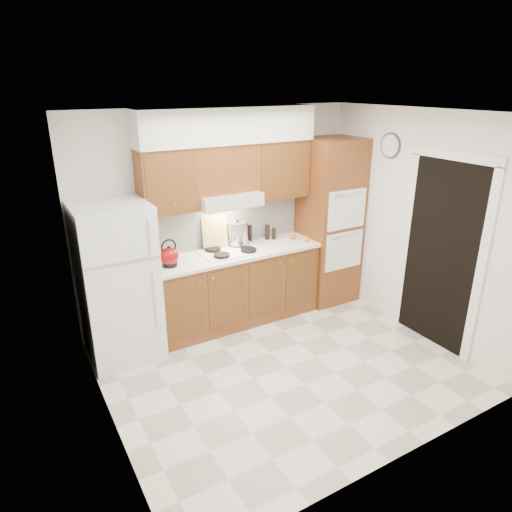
{
  "coord_description": "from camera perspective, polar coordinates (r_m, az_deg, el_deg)",
  "views": [
    {
      "loc": [
        -2.35,
        -3.4,
        2.86
      ],
      "look_at": [
        -0.11,
        0.45,
        1.15
      ],
      "focal_mm": 32.0,
      "sensor_mm": 36.0,
      "label": 1
    }
  ],
  "objects": [
    {
      "name": "wall_clock",
      "position": [
        5.76,
        16.46,
        13.09
      ],
      "size": [
        0.02,
        0.3,
        0.3
      ],
      "primitive_type": "cylinder",
      "rotation": [
        0.0,
        1.57,
        0.0
      ],
      "color": "#3F3833",
      "rests_on": "wall_right"
    },
    {
      "name": "fridge",
      "position": [
        5.05,
        -16.89,
        -3.29
      ],
      "size": [
        0.75,
        0.72,
        1.72
      ],
      "primitive_type": "cube",
      "color": "white",
      "rests_on": "floor"
    },
    {
      "name": "wall_right",
      "position": [
        5.59,
        19.7,
        3.53
      ],
      "size": [
        0.02,
        3.0,
        2.6
      ],
      "primitive_type": "cube",
      "color": "white",
      "rests_on": "floor"
    },
    {
      "name": "upper_cab_over_hood",
      "position": [
        5.36,
        -4.02,
        10.9
      ],
      "size": [
        0.75,
        0.33,
        0.55
      ],
      "primitive_type": "cube",
      "color": "brown",
      "rests_on": "range_hood"
    },
    {
      "name": "base_cabinets",
      "position": [
        5.71,
        -2.6,
        -3.99
      ],
      "size": [
        2.11,
        0.6,
        0.9
      ],
      "primitive_type": "cube",
      "color": "brown",
      "rests_on": "floor"
    },
    {
      "name": "cutting_board",
      "position": [
        5.56,
        -5.16,
        2.89
      ],
      "size": [
        0.32,
        0.15,
        0.41
      ],
      "primitive_type": "cube",
      "rotation": [
        -0.21,
        0.0,
        -0.16
      ],
      "color": "#D6B66D",
      "rests_on": "countertop"
    },
    {
      "name": "backsplash",
      "position": [
        5.67,
        -4.06,
        4.14
      ],
      "size": [
        2.11,
        0.03,
        0.56
      ],
      "primitive_type": "cube",
      "color": "white",
      "rests_on": "countertop"
    },
    {
      "name": "orange_near",
      "position": [
        5.86,
        6.35,
        2.14
      ],
      "size": [
        0.1,
        0.1,
        0.08
      ],
      "primitive_type": "sphere",
      "rotation": [
        0.0,
        0.0,
        -0.36
      ],
      "color": "orange",
      "rests_on": "countertop"
    },
    {
      "name": "oven_cabinet",
      "position": [
        6.2,
        9.11,
        4.22
      ],
      "size": [
        0.7,
        0.65,
        2.2
      ],
      "primitive_type": "cube",
      "color": "brown",
      "rests_on": "floor"
    },
    {
      "name": "kettle",
      "position": [
        5.11,
        -10.78,
        -0.06
      ],
      "size": [
        0.27,
        0.27,
        0.21
      ],
      "primitive_type": "sphere",
      "rotation": [
        0.0,
        0.0,
        0.36
      ],
      "color": "maroon",
      "rests_on": "countertop"
    },
    {
      "name": "stock_pot",
      "position": [
        5.66,
        -2.31,
        2.91
      ],
      "size": [
        0.33,
        0.33,
        0.27
      ],
      "primitive_type": "cylinder",
      "rotation": [
        0.0,
        0.0,
        0.35
      ],
      "color": "silver",
      "rests_on": "cooktop"
    },
    {
      "name": "condiment_b",
      "position": [
        5.91,
        1.43,
        3.01
      ],
      "size": [
        0.07,
        0.07,
        0.19
      ],
      "primitive_type": "cylinder",
      "rotation": [
        0.0,
        0.0,
        0.22
      ],
      "color": "black",
      "rests_on": "countertop"
    },
    {
      "name": "cooktop",
      "position": [
        5.51,
        -3.19,
        0.63
      ],
      "size": [
        0.74,
        0.5,
        0.01
      ],
      "primitive_type": "cube",
      "color": "white",
      "rests_on": "countertop"
    },
    {
      "name": "orange_far",
      "position": [
        5.95,
        4.6,
        2.55
      ],
      "size": [
        0.12,
        0.12,
        0.09
      ],
      "primitive_type": "sphere",
      "rotation": [
        0.0,
        0.0,
        -0.36
      ],
      "color": "orange",
      "rests_on": "countertop"
    },
    {
      "name": "condiment_c",
      "position": [
        5.91,
        2.25,
        2.8
      ],
      "size": [
        0.06,
        0.06,
        0.15
      ],
      "primitive_type": "cylinder",
      "rotation": [
        0.0,
        0.0,
        -0.2
      ],
      "color": "black",
      "rests_on": "countertop"
    },
    {
      "name": "wall_back",
      "position": [
        5.65,
        -4.38,
        4.92
      ],
      "size": [
        3.6,
        0.02,
        2.6
      ],
      "primitive_type": "cube",
      "color": "white",
      "rests_on": "floor"
    },
    {
      "name": "floor",
      "position": [
        5.02,
        3.79,
        -13.74
      ],
      "size": [
        3.6,
        3.6,
        0.0
      ],
      "primitive_type": "plane",
      "color": "beige",
      "rests_on": "ground"
    },
    {
      "name": "range_hood",
      "position": [
        5.38,
        -3.64,
        7.13
      ],
      "size": [
        0.75,
        0.45,
        0.15
      ],
      "primitive_type": "cube",
      "color": "silver",
      "rests_on": "wall_back"
    },
    {
      "name": "countertop",
      "position": [
        5.52,
        -2.63,
        0.4
      ],
      "size": [
        2.13,
        0.62,
        0.04
      ],
      "primitive_type": "cube",
      "color": "white",
      "rests_on": "base_cabinets"
    },
    {
      "name": "condiment_a",
      "position": [
        5.85,
        -0.79,
        2.9
      ],
      "size": [
        0.06,
        0.06,
        0.21
      ],
      "primitive_type": "cylinder",
      "rotation": [
        0.0,
        0.0,
        0.06
      ],
      "color": "black",
      "rests_on": "countertop"
    },
    {
      "name": "soffit",
      "position": [
        5.3,
        -3.58,
        15.99
      ],
      "size": [
        2.13,
        0.36,
        0.4
      ],
      "primitive_type": "cube",
      "color": "silver",
      "rests_on": "wall_back"
    },
    {
      "name": "upper_cab_right",
      "position": [
        5.73,
        2.76,
        10.82
      ],
      "size": [
        0.73,
        0.33,
        0.7
      ],
      "primitive_type": "cube",
      "color": "brown",
      "rests_on": "wall_back"
    },
    {
      "name": "wall_left",
      "position": [
        3.78,
        -19.11,
        -4.58
      ],
      "size": [
        0.02,
        3.0,
        2.6
      ],
      "primitive_type": "cube",
      "color": "white",
      "rests_on": "floor"
    },
    {
      "name": "upper_cab_left",
      "position": [
        5.11,
        -11.04,
        9.22
      ],
      "size": [
        0.63,
        0.33,
        0.7
      ],
      "primitive_type": "cube",
      "color": "brown",
      "rests_on": "wall_back"
    },
    {
      "name": "doorway",
      "position": [
        5.45,
        22.05,
        0.0
      ],
      "size": [
        0.02,
        0.9,
        2.1
      ],
      "primitive_type": "cube",
      "color": "black",
      "rests_on": "floor"
    },
    {
      "name": "ceiling",
      "position": [
        4.14,
        4.68,
        17.35
      ],
      "size": [
        3.6,
        3.6,
        0.0
      ],
      "primitive_type": "plane",
      "color": "white",
      "rests_on": "wall_back"
    }
  ]
}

